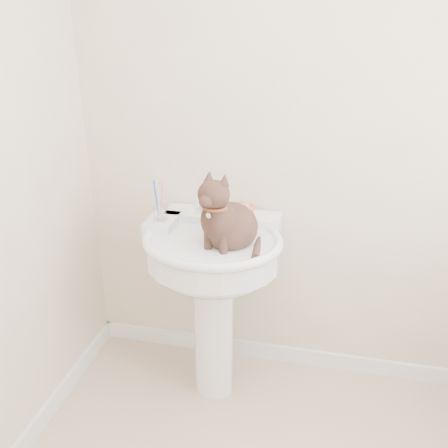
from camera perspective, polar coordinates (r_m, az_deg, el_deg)
The scene contains 7 objects.
wall_back at distance 2.16m, azimuth 10.58°, elevation 10.61°, with size 2.20×0.00×2.50m, color beige, non-canonical shape.
baseboard_back at distance 2.69m, azimuth 8.62°, elevation -15.35°, with size 2.20×0.02×0.09m, color white.
pedestal_sink at distance 2.14m, azimuth -1.38°, elevation -5.30°, with size 0.64×0.62×0.87m.
faucet at distance 2.18m, azimuth -0.39°, elevation 1.96°, with size 0.28×0.12×0.14m.
soap_bar at distance 2.26m, azimuth 2.33°, elevation 1.94°, with size 0.09×0.06×0.03m, color #FB3E35.
toothbrush_cup at distance 2.16m, azimuth -7.77°, elevation 1.68°, with size 0.07×0.07×0.19m.
cat at distance 1.98m, azimuth 0.48°, elevation 0.17°, with size 0.25×0.32×0.46m.
Camera 1 is at (0.07, -1.01, 1.72)m, focal length 38.00 mm.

